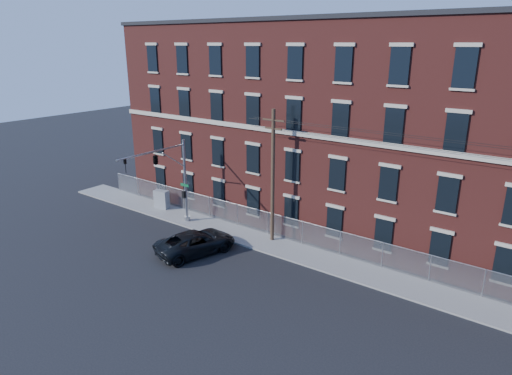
{
  "coord_description": "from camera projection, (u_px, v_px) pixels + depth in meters",
  "views": [
    {
      "loc": [
        19.74,
        -20.5,
        14.52
      ],
      "look_at": [
        1.65,
        4.0,
        4.67
      ],
      "focal_mm": 31.47,
      "sensor_mm": 36.0,
      "label": 1
    }
  ],
  "objects": [
    {
      "name": "mill_building",
      "position": [
        451.0,
        134.0,
        32.69
      ],
      "size": [
        55.3,
        14.32,
        16.3
      ],
      "color": "maroon",
      "rests_on": "ground"
    },
    {
      "name": "utility_pole_near",
      "position": [
        273.0,
        174.0,
        32.83
      ],
      "size": [
        1.8,
        0.28,
        10.0
      ],
      "color": "#4C3726",
      "rests_on": "ground"
    },
    {
      "name": "pickup_truck",
      "position": [
        196.0,
        242.0,
        32.3
      ],
      "size": [
        4.31,
        6.42,
        1.64
      ],
      "primitive_type": "imported",
      "rotation": [
        0.0,
        0.0,
        2.85
      ],
      "color": "black",
      "rests_on": "ground"
    },
    {
      "name": "utility_cabinet",
      "position": [
        162.0,
        199.0,
        40.79
      ],
      "size": [
        1.42,
        0.89,
        1.66
      ],
      "primitive_type": "cube",
      "rotation": [
        0.0,
        0.0,
        0.18
      ],
      "color": "#929598",
      "rests_on": "sidewalk"
    },
    {
      "name": "traffic_signal_mast",
      "position": [
        163.0,
        166.0,
        34.72
      ],
      "size": [
        0.9,
        6.75,
        7.0
      ],
      "color": "#9EA0A5",
      "rests_on": "ground"
    },
    {
      "name": "ground",
      "position": [
        203.0,
        261.0,
        31.32
      ],
      "size": [
        140.0,
        140.0,
        0.0
      ],
      "primitive_type": "plane",
      "color": "black",
      "rests_on": "ground"
    },
    {
      "name": "chain_link_fence",
      "position": [
        405.0,
        261.0,
        29.03
      ],
      "size": [
        59.06,
        0.06,
        1.85
      ],
      "color": "#A5A8AD",
      "rests_on": "ground"
    },
    {
      "name": "sidewalk",
      "position": [
        397.0,
        283.0,
        28.34
      ],
      "size": [
        65.0,
        3.0,
        0.12
      ],
      "primitive_type": "cube",
      "color": "gray",
      "rests_on": "ground"
    }
  ]
}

